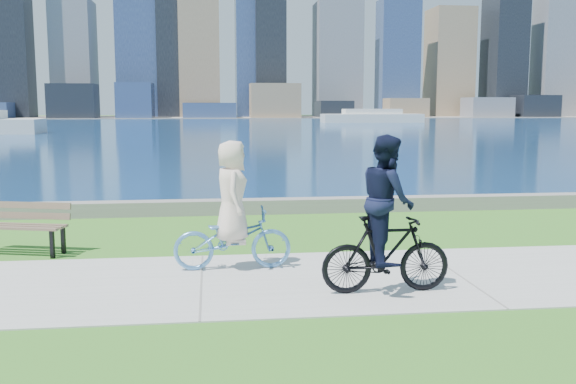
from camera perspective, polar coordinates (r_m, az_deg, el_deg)
ground at (r=9.80m, az=-7.71°, el=-8.10°), size 320.00×320.00×0.00m
concrete_path at (r=9.80m, az=-7.72°, el=-8.05°), size 80.00×3.50×0.02m
seawall at (r=15.82m, az=-7.46°, el=-1.36°), size 90.00×0.50×0.35m
bay_water at (r=81.47m, az=-7.11°, el=5.84°), size 320.00×131.00×0.01m
far_shore at (r=139.45m, az=-7.08°, el=6.64°), size 320.00×30.00×0.12m
city_skyline at (r=140.47m, az=-6.47°, el=16.17°), size 178.19×24.07×76.00m
ferry_far at (r=97.62m, az=7.46°, el=6.64°), size 14.98×4.28×2.03m
park_bench at (r=12.52m, az=-22.75°, el=-2.55°), size 1.86×1.05×0.91m
cyclist_woman at (r=10.38m, az=-4.98°, el=-2.66°), size 0.70×1.91×2.09m
cyclist_man at (r=9.11m, az=8.75°, el=-3.10°), size 0.68×1.84×2.24m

